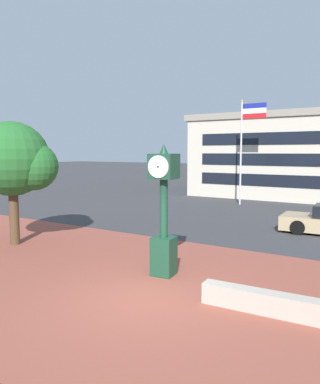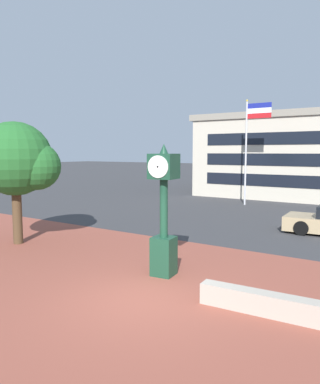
{
  "view_description": "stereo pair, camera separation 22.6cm",
  "coord_description": "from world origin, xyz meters",
  "views": [
    {
      "loc": [
        5.05,
        -7.33,
        3.65
      ],
      "look_at": [
        -0.72,
        1.8,
        2.48
      ],
      "focal_mm": 34.87,
      "sensor_mm": 36.0,
      "label": 1
    },
    {
      "loc": [
        5.24,
        -7.21,
        3.65
      ],
      "look_at": [
        -0.72,
        1.8,
        2.48
      ],
      "focal_mm": 34.87,
      "sensor_mm": 36.0,
      "label": 2
    }
  ],
  "objects": [
    {
      "name": "street_clock",
      "position": [
        -0.6,
        1.83,
        1.88
      ],
      "size": [
        0.81,
        0.85,
        3.88
      ],
      "rotation": [
        0.0,
        0.0,
        0.12
      ],
      "color": "#19422D",
      "rests_on": "ground"
    },
    {
      "name": "planter_wall",
      "position": [
        2.85,
        0.82,
        0.25
      ],
      "size": [
        3.22,
        0.57,
        0.5
      ],
      "primitive_type": "cube",
      "rotation": [
        0.0,
        0.0,
        0.05
      ],
      "color": "#ADA393",
      "rests_on": "ground"
    },
    {
      "name": "ground_plane",
      "position": [
        0.0,
        0.0,
        0.0
      ],
      "size": [
        200.0,
        200.0,
        0.0
      ],
      "primitive_type": "plane",
      "color": "#38383A"
    },
    {
      "name": "plaza_tree",
      "position": [
        -7.39,
        1.93,
        3.3
      ],
      "size": [
        3.11,
        2.89,
        4.83
      ],
      "color": "#4C3823",
      "rests_on": "ground"
    },
    {
      "name": "plaza_brick_paving",
      "position": [
        0.0,
        0.91,
        0.0
      ],
      "size": [
        44.0,
        9.83,
        0.01
      ],
      "primitive_type": "cube",
      "color": "brown",
      "rests_on": "ground"
    },
    {
      "name": "flagpole_primary",
      "position": [
        -3.75,
        17.38,
        4.36
      ],
      "size": [
        1.74,
        0.14,
        7.16
      ],
      "color": "silver",
      "rests_on": "ground"
    }
  ]
}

